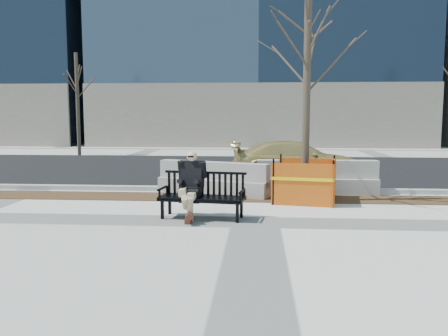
{
  "coord_description": "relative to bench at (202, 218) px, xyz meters",
  "views": [
    {
      "loc": [
        0.04,
        -8.91,
        2.12
      ],
      "look_at": [
        -0.69,
        0.87,
        0.96
      ],
      "focal_mm": 37.14,
      "sensor_mm": 36.0,
      "label": 1
    }
  ],
  "objects": [
    {
      "name": "ground",
      "position": [
        1.09,
        -0.27,
        0.0
      ],
      "size": [
        120.0,
        120.0,
        0.0
      ],
      "primitive_type": "plane",
      "color": "beige",
      "rests_on": "ground"
    },
    {
      "name": "asphalt_street",
      "position": [
        1.09,
        8.53,
        0.0
      ],
      "size": [
        60.0,
        10.4,
        0.01
      ],
      "primitive_type": "cube",
      "color": "black",
      "rests_on": "ground"
    },
    {
      "name": "far_tree_left",
      "position": [
        -7.99,
        13.77,
        0.0
      ],
      "size": [
        2.15,
        2.15,
        5.55
      ],
      "primitive_type": null,
      "rotation": [
        0.0,
        0.0,
        0.05
      ],
      "color": "#4B3F30",
      "rests_on": "ground"
    },
    {
      "name": "jersey_barrier_left",
      "position": [
        -0.05,
        2.82,
        0.0
      ],
      "size": [
        3.06,
        1.59,
        0.87
      ],
      "primitive_type": null,
      "rotation": [
        0.0,
        0.0,
        -0.34
      ],
      "color": "gray",
      "rests_on": "ground"
    },
    {
      "name": "bench",
      "position": [
        0.0,
        0.0,
        0.0
      ],
      "size": [
        1.84,
        0.87,
        0.94
      ],
      "primitive_type": null,
      "rotation": [
        0.0,
        0.0,
        -0.14
      ],
      "color": "black",
      "rests_on": "ground"
    },
    {
      "name": "jersey_barrier_right",
      "position": [
        2.69,
        3.14,
        0.0
      ],
      "size": [
        3.16,
        0.66,
        0.9
      ],
      "primitive_type": null,
      "rotation": [
        0.0,
        0.0,
        0.01
      ],
      "color": "#A19E97",
      "rests_on": "ground"
    },
    {
      "name": "mulch_strip",
      "position": [
        1.09,
        2.33,
        0.0
      ],
      "size": [
        40.0,
        1.2,
        0.02
      ],
      "primitive_type": "cube",
      "color": "#47301C",
      "rests_on": "ground"
    },
    {
      "name": "tree_fence",
      "position": [
        2.26,
        2.05,
        0.0
      ],
      "size": [
        2.5,
        2.5,
        5.39
      ],
      "primitive_type": null,
      "rotation": [
        0.0,
        0.0,
        -0.17
      ],
      "color": "orange",
      "rests_on": "ground"
    },
    {
      "name": "sedan",
      "position": [
        2.37,
        5.9,
        0.0
      ],
      "size": [
        4.27,
        1.79,
        1.23
      ],
      "primitive_type": "imported",
      "rotation": [
        0.0,
        0.0,
        1.59
      ],
      "color": "tan",
      "rests_on": "ground"
    },
    {
      "name": "seated_man",
      "position": [
        -0.24,
        0.08,
        0.0
      ],
      "size": [
        0.71,
        1.04,
        1.36
      ],
      "primitive_type": null,
      "rotation": [
        0.0,
        0.0,
        -0.14
      ],
      "color": "black",
      "rests_on": "ground"
    },
    {
      "name": "curb",
      "position": [
        1.09,
        3.28,
        0.06
      ],
      "size": [
        60.0,
        0.25,
        0.12
      ],
      "primitive_type": "cube",
      "color": "#9E9B93",
      "rests_on": "ground"
    }
  ]
}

